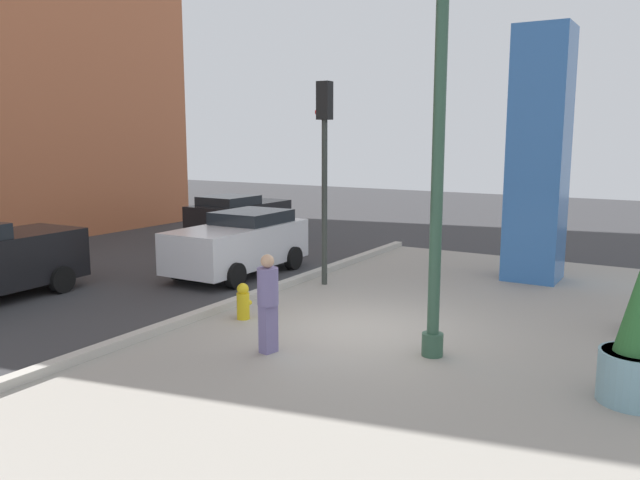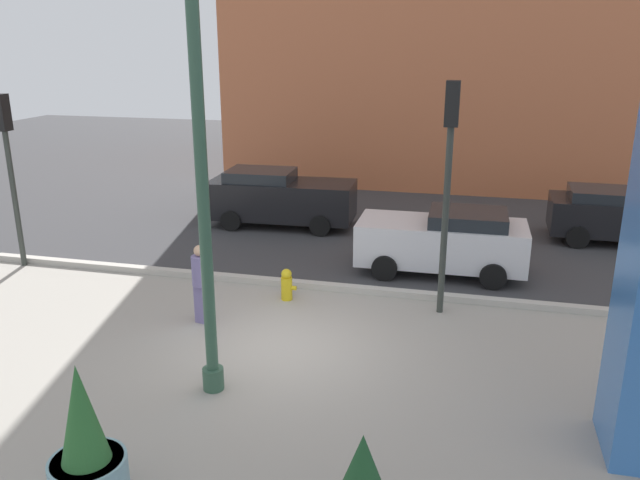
{
  "view_description": "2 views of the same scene",
  "coord_description": "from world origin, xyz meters",
  "px_view_note": "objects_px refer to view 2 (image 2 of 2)",
  "views": [
    {
      "loc": [
        -10.38,
        -5.39,
        3.67
      ],
      "look_at": [
        0.61,
        1.19,
        1.56
      ],
      "focal_mm": 35.53,
      "sensor_mm": 36.0,
      "label": 1
    },
    {
      "loc": [
        3.43,
        -10.67,
        5.72
      ],
      "look_at": [
        0.41,
        1.59,
        1.73
      ],
      "focal_mm": 35.66,
      "sensor_mm": 36.0,
      "label": 2
    }
  ],
  "objects_px": {
    "lamp_post": "(203,196)",
    "fire_hydrant": "(287,285)",
    "potted_plant_mid_plaza": "(87,456)",
    "pedestrian_by_curb": "(201,280)",
    "traffic_light_corner": "(8,153)",
    "traffic_light_far_side": "(449,163)",
    "car_curb_east": "(619,215)",
    "car_far_lane": "(444,240)",
    "car_intersection": "(280,197)"
  },
  "relations": [
    {
      "from": "lamp_post",
      "to": "car_far_lane",
      "type": "height_order",
      "value": "lamp_post"
    },
    {
      "from": "potted_plant_mid_plaza",
      "to": "car_intersection",
      "type": "relative_size",
      "value": 0.44
    },
    {
      "from": "lamp_post",
      "to": "fire_hydrant",
      "type": "distance_m",
      "value": 5.07
    },
    {
      "from": "car_intersection",
      "to": "pedestrian_by_curb",
      "type": "bearing_deg",
      "value": -85.33
    },
    {
      "from": "potted_plant_mid_plaza",
      "to": "pedestrian_by_curb",
      "type": "bearing_deg",
      "value": 99.46
    },
    {
      "from": "fire_hydrant",
      "to": "lamp_post",
      "type": "bearing_deg",
      "value": -91.28
    },
    {
      "from": "traffic_light_far_side",
      "to": "car_curb_east",
      "type": "xyz_separation_m",
      "value": [
        4.73,
        6.4,
        -2.49
      ]
    },
    {
      "from": "potted_plant_mid_plaza",
      "to": "traffic_light_far_side",
      "type": "distance_m",
      "value": 8.65
    },
    {
      "from": "traffic_light_corner",
      "to": "traffic_light_far_side",
      "type": "relative_size",
      "value": 0.9
    },
    {
      "from": "traffic_light_far_side",
      "to": "car_curb_east",
      "type": "height_order",
      "value": "traffic_light_far_side"
    },
    {
      "from": "potted_plant_mid_plaza",
      "to": "pedestrian_by_curb",
      "type": "xyz_separation_m",
      "value": [
        -0.92,
        5.55,
        0.17
      ]
    },
    {
      "from": "fire_hydrant",
      "to": "car_intersection",
      "type": "height_order",
      "value": "car_intersection"
    },
    {
      "from": "traffic_light_far_side",
      "to": "car_far_lane",
      "type": "distance_m",
      "value": 3.56
    },
    {
      "from": "car_far_lane",
      "to": "potted_plant_mid_plaza",
      "type": "bearing_deg",
      "value": -111.09
    },
    {
      "from": "potted_plant_mid_plaza",
      "to": "car_far_lane",
      "type": "xyz_separation_m",
      "value": [
        3.8,
        9.86,
        0.06
      ]
    },
    {
      "from": "car_curb_east",
      "to": "car_far_lane",
      "type": "relative_size",
      "value": 0.95
    },
    {
      "from": "potted_plant_mid_plaza",
      "to": "car_curb_east",
      "type": "xyz_separation_m",
      "value": [
        8.64,
        13.69,
        0.03
      ]
    },
    {
      "from": "lamp_post",
      "to": "car_curb_east",
      "type": "distance_m",
      "value": 13.71
    },
    {
      "from": "car_curb_east",
      "to": "traffic_light_far_side",
      "type": "bearing_deg",
      "value": -126.5
    },
    {
      "from": "traffic_light_corner",
      "to": "fire_hydrant",
      "type": "bearing_deg",
      "value": -4.48
    },
    {
      "from": "lamp_post",
      "to": "car_curb_east",
      "type": "height_order",
      "value": "lamp_post"
    },
    {
      "from": "car_curb_east",
      "to": "pedestrian_by_curb",
      "type": "xyz_separation_m",
      "value": [
        -9.57,
        -8.14,
        0.14
      ]
    },
    {
      "from": "lamp_post",
      "to": "pedestrian_by_curb",
      "type": "relative_size",
      "value": 4.06
    },
    {
      "from": "potted_plant_mid_plaza",
      "to": "car_far_lane",
      "type": "height_order",
      "value": "potted_plant_mid_plaza"
    },
    {
      "from": "lamp_post",
      "to": "potted_plant_mid_plaza",
      "type": "bearing_deg",
      "value": -96.57
    },
    {
      "from": "lamp_post",
      "to": "car_curb_east",
      "type": "relative_size",
      "value": 1.73
    },
    {
      "from": "car_curb_east",
      "to": "car_far_lane",
      "type": "bearing_deg",
      "value": -141.64
    },
    {
      "from": "car_intersection",
      "to": "car_far_lane",
      "type": "xyz_separation_m",
      "value": [
        5.34,
        -3.16,
        -0.07
      ]
    },
    {
      "from": "lamp_post",
      "to": "car_far_lane",
      "type": "relative_size",
      "value": 1.65
    },
    {
      "from": "lamp_post",
      "to": "traffic_light_far_side",
      "type": "bearing_deg",
      "value": 49.86
    },
    {
      "from": "potted_plant_mid_plaza",
      "to": "fire_hydrant",
      "type": "relative_size",
      "value": 2.74
    },
    {
      "from": "fire_hydrant",
      "to": "car_curb_east",
      "type": "height_order",
      "value": "car_curb_east"
    },
    {
      "from": "car_intersection",
      "to": "potted_plant_mid_plaza",
      "type": "bearing_deg",
      "value": -83.28
    },
    {
      "from": "fire_hydrant",
      "to": "traffic_light_corner",
      "type": "height_order",
      "value": "traffic_light_corner"
    },
    {
      "from": "traffic_light_corner",
      "to": "traffic_light_far_side",
      "type": "distance_m",
      "value": 10.92
    },
    {
      "from": "traffic_light_corner",
      "to": "traffic_light_far_side",
      "type": "bearing_deg",
      "value": -2.31
    },
    {
      "from": "car_intersection",
      "to": "car_curb_east",
      "type": "xyz_separation_m",
      "value": [
        10.18,
        0.67,
        -0.1
      ]
    },
    {
      "from": "traffic_light_corner",
      "to": "car_curb_east",
      "type": "relative_size",
      "value": 1.11
    },
    {
      "from": "lamp_post",
      "to": "fire_hydrant",
      "type": "height_order",
      "value": "lamp_post"
    },
    {
      "from": "car_curb_east",
      "to": "pedestrian_by_curb",
      "type": "distance_m",
      "value": 12.56
    },
    {
      "from": "traffic_light_corner",
      "to": "pedestrian_by_curb",
      "type": "distance_m",
      "value": 6.77
    },
    {
      "from": "car_far_lane",
      "to": "pedestrian_by_curb",
      "type": "relative_size",
      "value": 2.46
    },
    {
      "from": "car_intersection",
      "to": "pedestrian_by_curb",
      "type": "height_order",
      "value": "car_intersection"
    },
    {
      "from": "pedestrian_by_curb",
      "to": "potted_plant_mid_plaza",
      "type": "bearing_deg",
      "value": -80.54
    },
    {
      "from": "lamp_post",
      "to": "pedestrian_by_curb",
      "type": "bearing_deg",
      "value": 117.39
    },
    {
      "from": "potted_plant_mid_plaza",
      "to": "fire_hydrant",
      "type": "height_order",
      "value": "potted_plant_mid_plaza"
    },
    {
      "from": "traffic_light_corner",
      "to": "car_curb_east",
      "type": "distance_m",
      "value": 16.88
    },
    {
      "from": "potted_plant_mid_plaza",
      "to": "traffic_light_far_side",
      "type": "relative_size",
      "value": 0.41
    },
    {
      "from": "traffic_light_far_side",
      "to": "pedestrian_by_curb",
      "type": "height_order",
      "value": "traffic_light_far_side"
    },
    {
      "from": "lamp_post",
      "to": "car_curb_east",
      "type": "bearing_deg",
      "value": 52.01
    }
  ]
}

